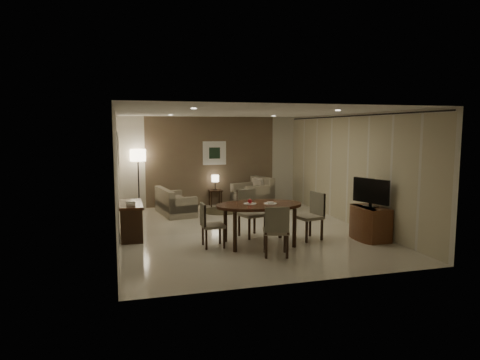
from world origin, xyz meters
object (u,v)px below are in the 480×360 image
object	(u,v)px
sofa	(175,201)
side_table	(215,198)
chair_left	(213,225)
chair_near	(276,230)
dining_table	(259,224)
console_desk	(131,221)
tv_cabinet	(370,223)
armchair	(252,192)
floor_lamp	(139,180)
chair_right	(309,216)
chair_far	(252,214)

from	to	relation	value
sofa	side_table	bearing A→B (deg)	-63.74
chair_left	side_table	bearing A→B (deg)	-13.23
chair_near	dining_table	bearing A→B (deg)	-70.41
console_desk	dining_table	xyz separation A→B (m)	(2.48, -1.26, 0.04)
dining_table	chair_left	world-z (taller)	chair_left
tv_cabinet	chair_near	bearing A→B (deg)	-166.39
armchair	chair_left	bearing A→B (deg)	-44.33
armchair	floor_lamp	world-z (taller)	floor_lamp
console_desk	sofa	bearing A→B (deg)	61.75
chair_near	chair_right	bearing A→B (deg)	-124.32
tv_cabinet	chair_right	xyz separation A→B (m)	(-1.27, 0.34, 0.15)
dining_table	chair_far	world-z (taller)	chair_far
chair_right	side_table	size ratio (longest dim) A/B	2.01
chair_far	armchair	bearing A→B (deg)	56.07
chair_near	chair_left	xyz separation A→B (m)	(-0.99, 0.89, -0.03)
tv_cabinet	armchair	size ratio (longest dim) A/B	0.90
floor_lamp	armchair	bearing A→B (deg)	-8.07
chair_right	dining_table	bearing A→B (deg)	-98.01
floor_lamp	side_table	bearing A→B (deg)	0.56
sofa	side_table	distance (m)	1.63
dining_table	chair_left	distance (m)	0.93
chair_left	floor_lamp	world-z (taller)	floor_lamp
tv_cabinet	armchair	world-z (taller)	armchair
chair_right	side_table	bearing A→B (deg)	-179.55
chair_left	sofa	bearing A→B (deg)	4.81
chair_left	chair_right	size ratio (longest dim) A/B	0.89
dining_table	sofa	world-z (taller)	dining_table
tv_cabinet	chair_left	xyz separation A→B (m)	(-3.34, 0.32, 0.09)
dining_table	floor_lamp	world-z (taller)	floor_lamp
tv_cabinet	chair_left	world-z (taller)	chair_left
dining_table	chair_right	size ratio (longest dim) A/B	1.78
dining_table	side_table	bearing A→B (deg)	89.00
dining_table	sofa	size ratio (longest dim) A/B	1.15
tv_cabinet	sofa	distance (m)	5.27
tv_cabinet	sofa	world-z (taller)	sofa
chair_right	sofa	xyz separation A→B (m)	(-2.38, 3.46, -0.14)
chair_far	armchair	size ratio (longest dim) A/B	1.01
chair_left	floor_lamp	xyz separation A→B (m)	(-1.25, 4.41, 0.44)
dining_table	floor_lamp	distance (m)	5.01
tv_cabinet	side_table	world-z (taller)	tv_cabinet
tv_cabinet	chair_far	world-z (taller)	chair_far
chair_left	armchair	distance (m)	4.43
tv_cabinet	dining_table	xyz separation A→B (m)	(-2.41, 0.24, 0.06)
tv_cabinet	sofa	size ratio (longest dim) A/B	0.59
side_table	dining_table	bearing A→B (deg)	-91.00
chair_left	sofa	xyz separation A→B (m)	(-0.32, 3.48, -0.08)
sofa	chair_left	bearing A→B (deg)	175.87
console_desk	tv_cabinet	size ratio (longest dim) A/B	1.33
dining_table	sofa	xyz separation A→B (m)	(-1.25, 3.56, -0.05)
chair_left	armchair	size ratio (longest dim) A/B	0.88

